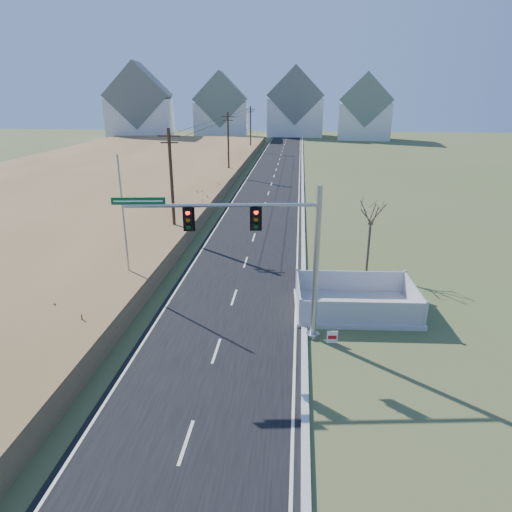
{
  "coord_description": "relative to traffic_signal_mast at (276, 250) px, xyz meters",
  "views": [
    {
      "loc": [
        3.63,
        -20.5,
        11.57
      ],
      "look_at": [
        1.5,
        2.13,
        3.4
      ],
      "focal_mm": 32.0,
      "sensor_mm": 36.0,
      "label": 1
    }
  ],
  "objects": [
    {
      "name": "curb",
      "position": [
        1.46,
        50.39,
        -4.57
      ],
      "size": [
        0.3,
        180.0,
        0.18
      ],
      "primitive_type": "cube",
      "color": "#B2AFA8",
      "rests_on": "ground"
    },
    {
      "name": "road",
      "position": [
        -2.69,
        50.39,
        -4.63
      ],
      "size": [
        8.0,
        180.0,
        0.06
      ],
      "primitive_type": "cube",
      "color": "black",
      "rests_on": "ground"
    },
    {
      "name": "open_sign",
      "position": [
        2.81,
        -0.3,
        -4.32
      ],
      "size": [
        0.52,
        0.11,
        0.65
      ],
      "rotation": [
        0.0,
        0.0,
        0.09
      ],
      "color": "white",
      "rests_on": "ground"
    },
    {
      "name": "condo_nnw",
      "position": [
        -20.69,
        108.39,
        2.27
      ],
      "size": [
        14.93,
        11.17,
        17.03
      ],
      "rotation": [
        0.0,
        0.0,
        0.07
      ],
      "color": "silver",
      "rests_on": "ground"
    },
    {
      "name": "bare_tree",
      "position": [
        5.75,
        9.48,
        -0.43
      ],
      "size": [
        1.98,
        1.98,
        5.26
      ],
      "color": "#4C3F33",
      "rests_on": "ground"
    },
    {
      "name": "traffic_signal_mast",
      "position": [
        0.0,
        0.0,
        0.0
      ],
      "size": [
        9.57,
        1.47,
        7.67
      ],
      "rotation": [
        0.0,
        0.0,
        0.12
      ],
      "color": "#9EA0A5",
      "rests_on": "ground"
    },
    {
      "name": "fence_enclosure",
      "position": [
        4.31,
        3.45,
        -4.37
      ],
      "size": [
        6.92,
        4.9,
        1.53
      ],
      "rotation": [
        0.0,
        0.0,
        0.05
      ],
      "color": "#B7B5AD",
      "rests_on": "ground"
    },
    {
      "name": "utility_pole_far",
      "position": [
        -9.19,
        75.39,
        0.02
      ],
      "size": [
        1.8,
        0.26,
        9.0
      ],
      "color": "#422D1E",
      "rests_on": "ground"
    },
    {
      "name": "flagpole",
      "position": [
        -9.27,
        5.04,
        -1.35
      ],
      "size": [
        0.37,
        0.37,
        8.29
      ],
      "color": "#B7B5AD",
      "rests_on": "ground"
    },
    {
      "name": "utility_pole_mid",
      "position": [
        -9.19,
        45.39,
        0.02
      ],
      "size": [
        1.8,
        0.26,
        9.0
      ],
      "color": "#422D1E",
      "rests_on": "ground"
    },
    {
      "name": "condo_ne",
      "position": [
        17.31,
        104.39,
        2.18
      ],
      "size": [
        14.12,
        10.51,
        16.52
      ],
      "rotation": [
        0.0,
        0.0,
        -0.1
      ],
      "color": "silver",
      "rests_on": "ground"
    },
    {
      "name": "condo_nw",
      "position": [
        -40.69,
        100.39,
        3.04
      ],
      "size": [
        17.69,
        13.38,
        19.05
      ],
      "rotation": [
        0.0,
        0.0,
        0.14
      ],
      "color": "silver",
      "rests_on": "ground"
    },
    {
      "name": "condo_n",
      "position": [
        -0.69,
        112.39,
        2.95
      ],
      "size": [
        15.27,
        10.2,
        18.54
      ],
      "color": "silver",
      "rests_on": "ground"
    },
    {
      "name": "ground",
      "position": [
        -2.69,
        0.39,
        -4.66
      ],
      "size": [
        260.0,
        260.0,
        0.0
      ],
      "primitive_type": "plane",
      "color": "#4A5D2D",
      "rests_on": "ground"
    },
    {
      "name": "utility_pole_near",
      "position": [
        -9.19,
        15.39,
        0.02
      ],
      "size": [
        1.8,
        0.26,
        9.0
      ],
      "color": "#422D1E",
      "rests_on": "ground"
    },
    {
      "name": "reed_marsh",
      "position": [
        -26.69,
        40.39,
        -4.01
      ],
      "size": [
        38.0,
        110.0,
        1.3
      ],
      "primitive_type": "cube",
      "color": "#9F7647",
      "rests_on": "ground"
    }
  ]
}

